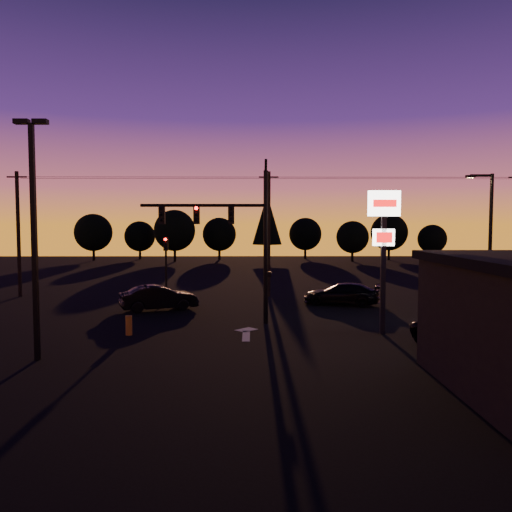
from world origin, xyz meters
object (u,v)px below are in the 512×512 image
Objects in this scene: streetlight at (489,239)px; car_right at (342,294)px; bollard at (129,325)px; car_mid at (159,298)px; traffic_signal_mast at (235,230)px; pylon_sign at (384,231)px; secondary_signal at (166,259)px; suv_parked at (467,334)px; parking_lot_light at (34,223)px.

car_right is (-7.29, 4.60, -3.71)m from streetlight.
bollard is 6.89m from car_mid.
traffic_signal_mast is 1.26× the size of pylon_sign.
streetlight is at bearing -119.76° from car_mid.
secondary_signal is 19.80m from suv_parked.
car_right is (11.65, 8.83, 0.25)m from bollard.
pylon_sign is at bearing -39.77° from secondary_signal.
parking_lot_light is 1.98× the size of car_mid.
streetlight is at bearing 30.08° from pylon_sign.
parking_lot_light is 6.90m from bollard.
car_mid is (2.62, 11.16, -4.51)m from parking_lot_light.
streetlight is 1.73× the size of suv_parked.
parking_lot_light is 19.80m from car_right.
streetlight is at bearing 74.58° from car_right.
suv_parked is at bearing 32.05° from car_right.
suv_parked reaches higher than bollard.
car_right is at bearing 73.83° from suv_parked.
bollard is (2.47, 4.28, -4.81)m from parking_lot_light.
pylon_sign is (14.50, 4.50, -0.36)m from parking_lot_light.
traffic_signal_mast is 9.19m from secondary_signal.
secondary_signal reaches higher than car_right.
car_mid is at bearing 115.24° from suv_parked.
secondary_signal is at bearing -79.92° from car_right.
suv_parked is (17.27, 1.49, -4.63)m from parking_lot_light.
streetlight is at bearing 12.57° from bollard.
secondary_signal is 14.90m from parking_lot_light.
streetlight is (14.01, 1.51, -0.52)m from traffic_signal_mast.
secondary_signal is 10.49m from bollard.
parking_lot_light is 15.19m from pylon_sign.
bollard is at bearing -36.00° from car_right.
suv_parked is at bearing -120.55° from streetlight.
traffic_signal_mast is 9.33× the size of bollard.
traffic_signal_mast is at bearing 28.84° from bollard.
parking_lot_light is 9.94× the size of bollard.
secondary_signal is 0.64× the size of pylon_sign.
parking_lot_light reaches higher than pylon_sign.
bollard is (-18.94, -4.22, -3.96)m from streetlight.
parking_lot_light is at bearing -99.79° from secondary_signal.
secondary_signal is 15.75m from pylon_sign.
bollard is (-4.93, -2.71, -4.48)m from traffic_signal_mast.
car_right is at bearing 42.85° from parking_lot_light.
traffic_signal_mast is 1.85× the size of suv_parked.
bollard is 0.20× the size of suv_parked.
streetlight is at bearing 21.65° from parking_lot_light.
parking_lot_light reaches higher than suv_parked.
pylon_sign is 8.00m from streetlight.
bollard is at bearing -151.16° from traffic_signal_mast.
secondary_signal is at bearing 123.19° from traffic_signal_mast.
car_right is at bearing 37.14° from bollard.
traffic_signal_mast reaches higher than secondary_signal.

